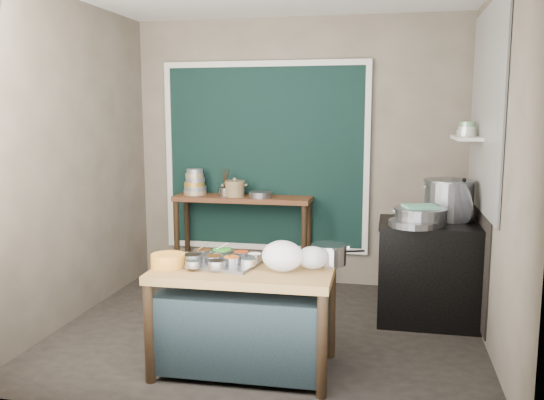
% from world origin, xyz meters
% --- Properties ---
extents(floor, '(3.50, 3.00, 0.02)m').
position_xyz_m(floor, '(0.00, 0.00, -0.01)').
color(floor, '#29241F').
rests_on(floor, ground).
extents(back_wall, '(3.50, 0.02, 2.80)m').
position_xyz_m(back_wall, '(0.00, 1.51, 1.40)').
color(back_wall, '#746859').
rests_on(back_wall, floor).
extents(left_wall, '(0.02, 3.00, 2.80)m').
position_xyz_m(left_wall, '(-1.76, 0.00, 1.40)').
color(left_wall, '#746859').
rests_on(left_wall, floor).
extents(right_wall, '(0.02, 3.00, 2.80)m').
position_xyz_m(right_wall, '(1.76, 0.00, 1.40)').
color(right_wall, '#746859').
rests_on(right_wall, floor).
extents(curtain_panel, '(2.10, 0.02, 1.90)m').
position_xyz_m(curtain_panel, '(-0.35, 1.47, 1.35)').
color(curtain_panel, black).
rests_on(curtain_panel, back_wall).
extents(curtain_frame, '(2.22, 0.03, 2.02)m').
position_xyz_m(curtain_frame, '(-0.35, 1.46, 1.35)').
color(curtain_frame, beige).
rests_on(curtain_frame, back_wall).
extents(tile_panel, '(0.02, 1.70, 1.70)m').
position_xyz_m(tile_panel, '(1.74, 0.55, 1.85)').
color(tile_panel, '#B2B2AA').
rests_on(tile_panel, right_wall).
extents(soot_patch, '(0.01, 1.30, 1.30)m').
position_xyz_m(soot_patch, '(1.74, 0.65, 0.70)').
color(soot_patch, black).
rests_on(soot_patch, right_wall).
extents(wall_shelf, '(0.22, 0.70, 0.03)m').
position_xyz_m(wall_shelf, '(1.63, 0.85, 1.60)').
color(wall_shelf, beige).
rests_on(wall_shelf, right_wall).
extents(prep_table, '(1.26, 0.74, 0.75)m').
position_xyz_m(prep_table, '(-0.01, -0.75, 0.38)').
color(prep_table, brown).
rests_on(prep_table, floor).
extents(back_counter, '(1.45, 0.40, 0.95)m').
position_xyz_m(back_counter, '(-0.55, 1.28, 0.47)').
color(back_counter, brown).
rests_on(back_counter, floor).
extents(stove_block, '(0.90, 0.68, 0.85)m').
position_xyz_m(stove_block, '(1.35, 0.55, 0.42)').
color(stove_block, black).
rests_on(stove_block, floor).
extents(stove_top, '(0.92, 0.69, 0.03)m').
position_xyz_m(stove_top, '(1.35, 0.55, 0.86)').
color(stove_top, black).
rests_on(stove_top, stove_block).
extents(condiment_tray, '(0.55, 0.43, 0.02)m').
position_xyz_m(condiment_tray, '(-0.18, -0.73, 0.76)').
color(condiment_tray, gray).
rests_on(condiment_tray, prep_table).
extents(condiment_bowls, '(0.55, 0.42, 0.06)m').
position_xyz_m(condiment_bowls, '(-0.20, -0.71, 0.80)').
color(condiment_bowls, gray).
rests_on(condiment_bowls, condiment_tray).
extents(yellow_basin, '(0.28, 0.28, 0.09)m').
position_xyz_m(yellow_basin, '(-0.54, -0.84, 0.80)').
color(yellow_basin, orange).
rests_on(yellow_basin, prep_table).
extents(saucepan, '(0.34, 0.34, 0.14)m').
position_xyz_m(saucepan, '(0.56, -0.54, 0.82)').
color(saucepan, gray).
rests_on(saucepan, prep_table).
extents(plastic_bag_a, '(0.29, 0.25, 0.21)m').
position_xyz_m(plastic_bag_a, '(0.27, -0.79, 0.86)').
color(plastic_bag_a, white).
rests_on(plastic_bag_a, prep_table).
extents(plastic_bag_b, '(0.25, 0.22, 0.16)m').
position_xyz_m(plastic_bag_b, '(0.47, -0.69, 0.83)').
color(plastic_bag_b, white).
rests_on(plastic_bag_b, prep_table).
extents(bowl_stack, '(0.25, 0.25, 0.28)m').
position_xyz_m(bowl_stack, '(-1.08, 1.30, 1.07)').
color(bowl_stack, tan).
rests_on(bowl_stack, back_counter).
extents(utensil_cup, '(0.17, 0.17, 0.09)m').
position_xyz_m(utensil_cup, '(-0.74, 1.28, 0.99)').
color(utensil_cup, gray).
rests_on(utensil_cup, back_counter).
extents(ceramic_crock, '(0.26, 0.26, 0.15)m').
position_xyz_m(ceramic_crock, '(-0.62, 1.24, 1.02)').
color(ceramic_crock, olive).
rests_on(ceramic_crock, back_counter).
extents(wide_bowl, '(0.27, 0.27, 0.06)m').
position_xyz_m(wide_bowl, '(-0.34, 1.23, 0.98)').
color(wide_bowl, gray).
rests_on(wide_bowl, back_counter).
extents(stock_pot, '(0.60, 0.60, 0.36)m').
position_xyz_m(stock_pot, '(1.49, 0.72, 1.06)').
color(stock_pot, gray).
rests_on(stock_pot, stove_top).
extents(pot_lid, '(0.23, 0.40, 0.39)m').
position_xyz_m(pot_lid, '(1.57, 0.57, 1.07)').
color(pot_lid, gray).
rests_on(pot_lid, stove_top).
extents(steamer, '(0.55, 0.55, 0.15)m').
position_xyz_m(steamer, '(1.23, 0.42, 0.95)').
color(steamer, gray).
rests_on(steamer, stove_top).
extents(green_cloth, '(0.32, 0.28, 0.02)m').
position_xyz_m(green_cloth, '(1.23, 0.42, 1.04)').
color(green_cloth, '#5EAA8B').
rests_on(green_cloth, steamer).
extents(shallow_pan, '(0.42, 0.42, 0.05)m').
position_xyz_m(shallow_pan, '(1.17, 0.32, 0.91)').
color(shallow_pan, gray).
rests_on(shallow_pan, stove_top).
extents(shelf_bowl_stack, '(0.16, 0.16, 0.13)m').
position_xyz_m(shelf_bowl_stack, '(1.63, 0.85, 1.67)').
color(shelf_bowl_stack, silver).
rests_on(shelf_bowl_stack, wall_shelf).
extents(shelf_bowl_green, '(0.16, 0.16, 0.05)m').
position_xyz_m(shelf_bowl_green, '(1.63, 1.07, 1.64)').
color(shelf_bowl_green, gray).
rests_on(shelf_bowl_green, wall_shelf).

